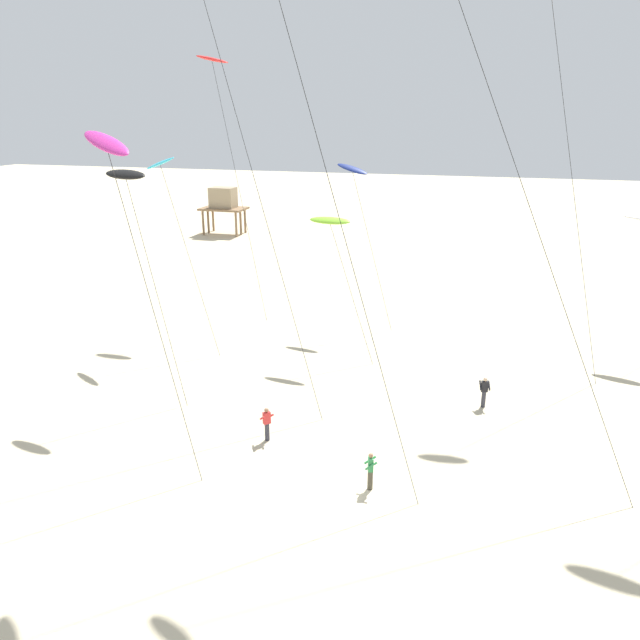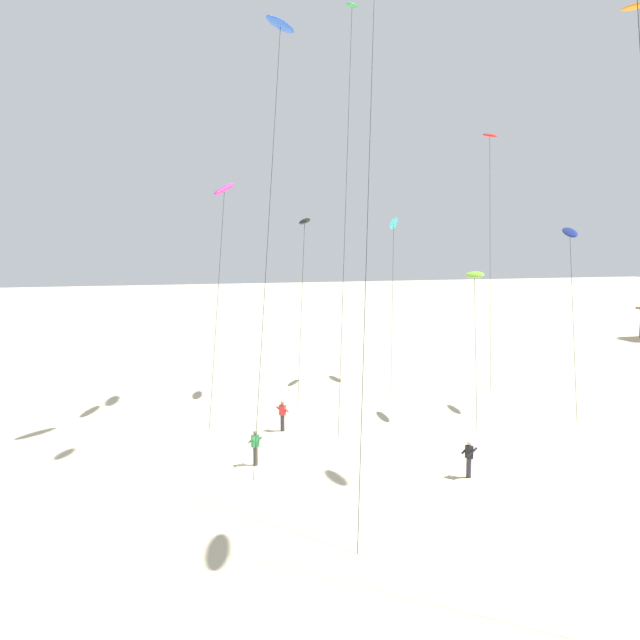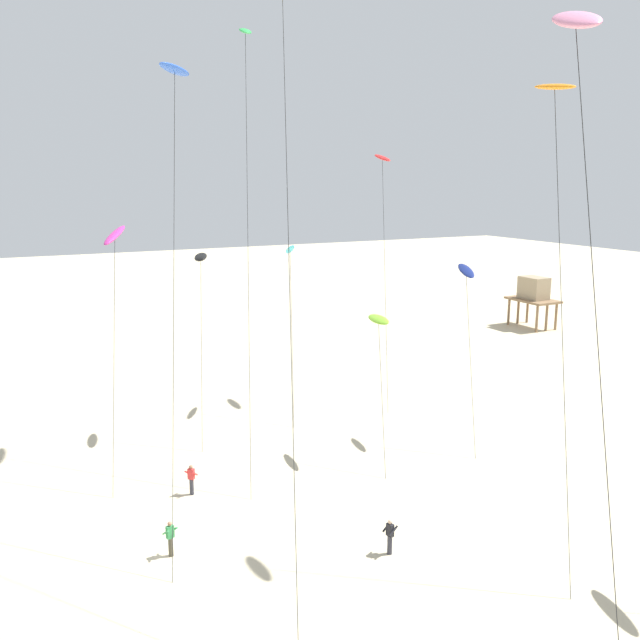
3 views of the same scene
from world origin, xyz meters
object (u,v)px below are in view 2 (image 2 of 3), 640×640
(kite_flyer_middle, at_px, (255,447))
(kite_flyer_furthest, at_px, (282,415))
(kite_red, at_px, (490,139))
(kite_blue, at_px, (280,29))
(kite_flyer_nearest, at_px, (469,458))
(kite_orange, at_px, (640,13))
(kite_cyan, at_px, (394,225))
(kite_green, at_px, (352,11))
(kite_navy, at_px, (570,234))
(kite_magenta, at_px, (224,190))
(kite_lime, at_px, (474,276))
(kite_black, at_px, (305,222))

(kite_flyer_middle, xyz_separation_m, kite_flyer_furthest, (-5.41, 2.52, 0.00))
(kite_red, distance_m, kite_flyer_middle, 30.72)
(kite_blue, xyz_separation_m, kite_flyer_furthest, (-0.25, 0.05, -20.33))
(kite_flyer_nearest, bearing_deg, kite_orange, 76.31)
(kite_cyan, xyz_separation_m, kite_flyer_nearest, (20.24, -4.38, -10.58))
(kite_green, xyz_separation_m, kite_red, (-3.99, 11.97, -6.75))
(kite_orange, xyz_separation_m, kite_flyer_furthest, (-11.25, -12.78, -18.97))
(kite_blue, bearing_deg, kite_green, 136.87)
(kite_navy, height_order, kite_flyer_nearest, kite_navy)
(kite_magenta, distance_m, kite_lime, 15.59)
(kite_green, distance_m, kite_flyer_furthest, 25.12)
(kite_orange, distance_m, kite_flyer_middle, 25.06)
(kite_lime, height_order, kite_navy, kite_navy)
(kite_magenta, xyz_separation_m, kite_black, (-3.04, 5.72, -1.80))
(kite_blue, relative_size, kite_flyer_furthest, 13.02)
(kite_black, xyz_separation_m, kite_green, (2.30, 2.45, 12.91))
(kite_blue, xyz_separation_m, kite_flyer_middle, (5.16, -2.47, -20.33))
(kite_black, xyz_separation_m, kite_flyer_furthest, (8.44, -3.48, -10.72))
(kite_green, height_order, kite_flyer_furthest, kite_green)
(kite_blue, height_order, kite_flyer_furthest, kite_blue)
(kite_cyan, distance_m, kite_blue, 18.07)
(kite_blue, xyz_separation_m, kite_red, (-10.38, 17.95, -3.45))
(kite_green, height_order, kite_flyer_middle, kite_green)
(kite_lime, xyz_separation_m, kite_flyer_nearest, (9.72, -5.27, -7.51))
(kite_cyan, bearing_deg, kite_flyer_furthest, -45.18)
(kite_blue, distance_m, kite_red, 21.02)
(kite_black, bearing_deg, kite_flyer_nearest, 8.73)
(kite_flyer_furthest, bearing_deg, kite_lime, 90.30)
(kite_green, relative_size, kite_red, 1.38)
(kite_black, distance_m, kite_red, 15.77)
(kite_lime, distance_m, kite_orange, 16.15)
(kite_red, bearing_deg, kite_orange, -13.47)
(kite_navy, height_order, kite_black, kite_black)
(kite_cyan, distance_m, kite_flyer_furthest, 18.36)
(kite_black, bearing_deg, kite_cyan, 106.61)
(kite_navy, relative_size, kite_green, 0.45)
(kite_cyan, xyz_separation_m, kite_lime, (10.52, 0.89, -3.07))
(kite_lime, xyz_separation_m, kite_black, (-8.38, -8.05, 3.21))
(kite_black, bearing_deg, kite_lime, 43.84)
(kite_green, bearing_deg, kite_magenta, -84.83)
(kite_orange, bearing_deg, kite_lime, -173.70)
(kite_red, height_order, kite_flyer_nearest, kite_red)
(kite_red, bearing_deg, kite_black, -83.32)
(kite_lime, bearing_deg, kite_cyan, -175.17)
(kite_cyan, xyz_separation_m, kite_flyer_furthest, (10.58, -10.64, -10.58))
(kite_navy, xyz_separation_m, kite_green, (-5.98, -11.99, 13.71))
(kite_magenta, relative_size, kite_green, 0.56)
(kite_navy, height_order, kite_red, kite_red)
(kite_lime, distance_m, kite_navy, 6.84)
(kite_orange, xyz_separation_m, kite_flyer_middle, (-5.85, -15.30, -18.97))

